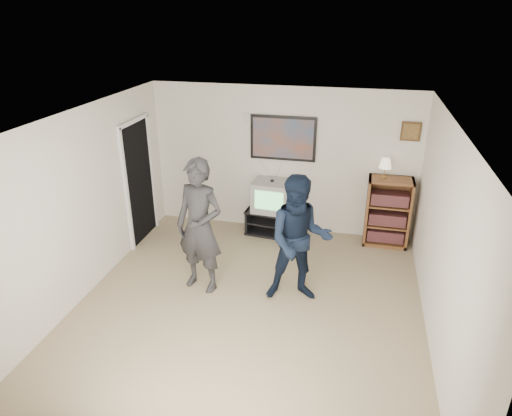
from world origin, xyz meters
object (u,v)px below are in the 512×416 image
at_px(crt_television, 272,196).
at_px(person_tall, 200,227).
at_px(bookshelf, 388,212).
at_px(media_stand, 272,222).
at_px(person_short, 299,240).

relative_size(crt_television, person_tall, 0.33).
xyz_separation_m(crt_television, person_tall, (-0.63, -1.85, 0.24)).
bearing_deg(bookshelf, crt_television, -178.51).
distance_m(media_stand, bookshelf, 1.94).
bearing_deg(bookshelf, media_stand, -178.49).
xyz_separation_m(media_stand, person_tall, (-0.64, -1.85, 0.72)).
height_order(media_stand, person_tall, person_tall).
distance_m(bookshelf, person_tall, 3.20).
height_order(person_tall, person_short, person_tall).
relative_size(bookshelf, person_tall, 0.61).
distance_m(crt_television, bookshelf, 1.92).
height_order(crt_television, person_short, person_short).
height_order(crt_television, bookshelf, bookshelf).
height_order(media_stand, crt_television, crt_television).
bearing_deg(bookshelf, person_short, -122.83).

